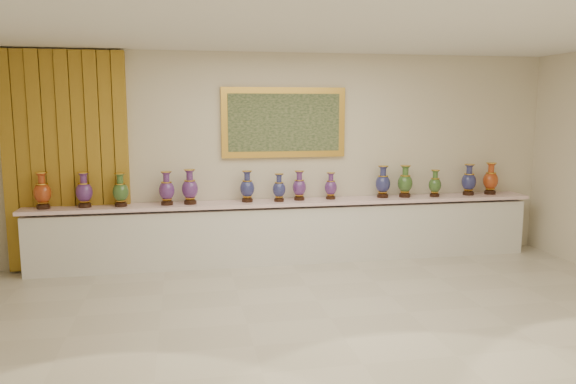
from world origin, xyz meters
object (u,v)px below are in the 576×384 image
counter (290,232)px  vase_2 (121,191)px  vase_0 (42,192)px  vase_1 (84,192)px

counter → vase_2: bearing=-178.9°
vase_0 → vase_2: (0.99, -0.01, -0.01)m
vase_0 → vase_2: vase_0 is taller
vase_1 → vase_2: 0.47m
vase_0 → counter: bearing=0.6°
counter → vase_1: 2.88m
counter → vase_2: vase_2 is taller
vase_1 → vase_2: size_ratio=1.04×
counter → vase_1: bearing=-179.5°
vase_0 → vase_2: bearing=-0.8°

